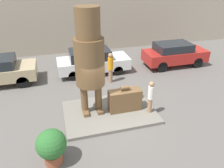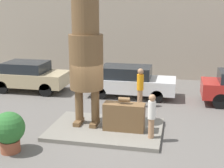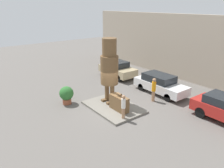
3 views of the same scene
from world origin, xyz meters
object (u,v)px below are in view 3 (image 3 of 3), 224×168
at_px(giant_suitcase, 119,103).
at_px(tourist, 123,106).
at_px(statue_figure, 109,66).
at_px(worker_hivis, 154,89).
at_px(parked_car_tan, 117,69).
at_px(planter_pot, 67,94).
at_px(parked_car_white, 160,84).

bearing_deg(giant_suitcase, tourist, -25.74).
bearing_deg(statue_figure, worker_hivis, 59.60).
height_order(statue_figure, parked_car_tan, statue_figure).
bearing_deg(planter_pot, parked_car_white, 68.41).
xyz_separation_m(giant_suitcase, worker_hivis, (0.19, 3.16, 0.34)).
height_order(parked_car_white, worker_hivis, worker_hivis).
bearing_deg(giant_suitcase, statue_figure, 168.23).
xyz_separation_m(parked_car_tan, parked_car_white, (5.48, 0.09, -0.04)).
bearing_deg(tourist, giant_suitcase, 154.26).
distance_m(statue_figure, tourist, 3.23).
relative_size(statue_figure, planter_pot, 3.46).
distance_m(tourist, parked_car_white, 5.49).
distance_m(tourist, parked_car_tan, 8.76).
bearing_deg(parked_car_tan, giant_suitcase, -37.64).
xyz_separation_m(statue_figure, parked_car_tan, (-4.56, 4.35, -2.00)).
relative_size(parked_car_tan, parked_car_white, 0.89).
height_order(parked_car_tan, worker_hivis, worker_hivis).
bearing_deg(parked_car_white, tourist, -73.05).
xyz_separation_m(giant_suitcase, tourist, (1.03, -0.50, 0.34)).
bearing_deg(statue_figure, parked_car_tan, 136.33).
bearing_deg(planter_pot, tourist, 21.52).
bearing_deg(tourist, worker_hivis, 103.03).
distance_m(parked_car_tan, worker_hivis, 6.41).
xyz_separation_m(tourist, worker_hivis, (-0.85, 3.66, -0.00)).
distance_m(parked_car_white, planter_pot, 7.49).
xyz_separation_m(statue_figure, worker_hivis, (1.67, 2.85, -1.86)).
bearing_deg(parked_car_white, giant_suitcase, -83.21).
height_order(giant_suitcase, parked_car_white, parked_car_white).
relative_size(giant_suitcase, worker_hivis, 0.82).
relative_size(statue_figure, worker_hivis, 2.56).
xyz_separation_m(statue_figure, planter_pot, (-1.84, -2.53, -2.11)).
xyz_separation_m(tourist, parked_car_tan, (-7.08, 5.16, -0.14)).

